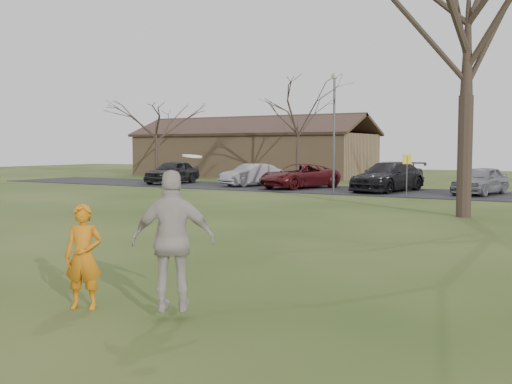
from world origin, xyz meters
TOP-DOWN VIEW (x-y plane):
  - ground at (0.00, 0.00)m, footprint 120.00×120.00m
  - parking_strip at (0.00, 25.00)m, footprint 62.00×6.50m
  - player_defender at (-0.53, -0.23)m, footprint 0.68×0.58m
  - car_0 at (-18.49, 24.93)m, footprint 2.09×4.61m
  - car_1 at (-12.81, 25.57)m, footprint 2.69×4.39m
  - car_2 at (-9.21, 25.01)m, footprint 3.95×5.61m
  - car_3 at (-3.93, 25.20)m, footprint 3.24×5.83m
  - car_4 at (0.83, 25.33)m, footprint 2.56×4.48m
  - catching_play at (1.02, -0.05)m, footprint 1.23×1.02m
  - building at (-20.00, 38.00)m, footprint 20.60×8.50m
  - lamp_post at (-6.00, 22.50)m, footprint 0.34×0.34m
  - sign_yellow at (-2.00, 22.00)m, footprint 0.35×0.35m
  - big_tree at (2.00, 15.00)m, footprint 9.00×9.00m

SIDE VIEW (x-z plane):
  - ground at x=0.00m, z-range 0.00..0.00m
  - parking_strip at x=0.00m, z-range 0.00..0.04m
  - car_1 at x=-12.81m, z-range 0.04..1.41m
  - car_2 at x=-9.21m, z-range 0.04..1.46m
  - car_4 at x=0.83m, z-range 0.04..1.47m
  - player_defender at x=-0.53m, z-range 0.00..1.57m
  - car_0 at x=-18.49m, z-range 0.04..1.57m
  - car_3 at x=-3.93m, z-range 0.04..1.64m
  - catching_play at x=1.02m, z-range 0.03..2.21m
  - sign_yellow at x=-2.00m, z-range 0.41..2.49m
  - building at x=-20.00m, z-range -0.64..4.50m
  - lamp_post at x=-6.00m, z-range 0.83..7.10m
  - big_tree at x=2.00m, z-range 0.00..14.00m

